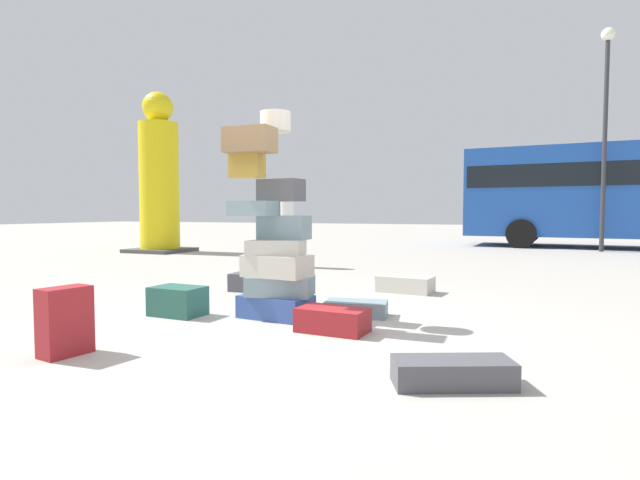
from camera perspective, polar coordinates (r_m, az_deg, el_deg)
The scene contains 12 objects.
ground_plane at distance 4.80m, azimuth -4.64°, elevation -10.49°, with size 80.00×80.00×0.00m, color #ADA89E.
suitcase_tower at distance 5.34m, azimuth -5.33°, elevation 0.03°, with size 0.90×0.77×2.19m.
suitcase_maroon_white_trunk at distance 4.80m, azimuth 1.44°, elevation -9.08°, with size 0.65×0.37×0.23m, color maroon.
suitcase_charcoal_upright_blue at distance 7.30m, azimuth -7.98°, elevation -4.75°, with size 0.52×0.39×0.25m, color #4C4C51.
suitcase_teal_foreground_far at distance 5.75m, azimuth -15.86°, elevation -6.69°, with size 0.56×0.39×0.32m, color #26594C.
suitcase_charcoal_foreground_near at distance 3.50m, azimuth 14.86°, elevation -14.35°, with size 0.78×0.31×0.18m, color #4C4C51.
suitcase_maroon_behind_tower at distance 4.50m, azimuth -27.00°, elevation -8.23°, with size 0.21×0.38×0.54m, color maroon.
suitcase_cream_right_side at distance 7.21m, azimuth 9.68°, elevation -4.96°, with size 0.75×0.42×0.23m, color beige.
suitcase_slate_left_side at distance 5.53m, azimuth 4.14°, elevation -7.77°, with size 0.66×0.35×0.16m, color gray.
person_bearded_onlooker at distance 10.31m, azimuth -3.82°, elevation 2.36°, with size 0.30×0.30×1.64m.
yellow_dummy_statue at distance 14.82m, azimuth -17.81°, elevation 6.39°, with size 1.52×1.52×4.45m.
lamp_post at distance 16.51m, azimuth 29.74°, elevation 12.99°, with size 0.36×0.36×6.22m.
Camera 1 is at (2.10, -4.16, 1.14)m, focal length 28.14 mm.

